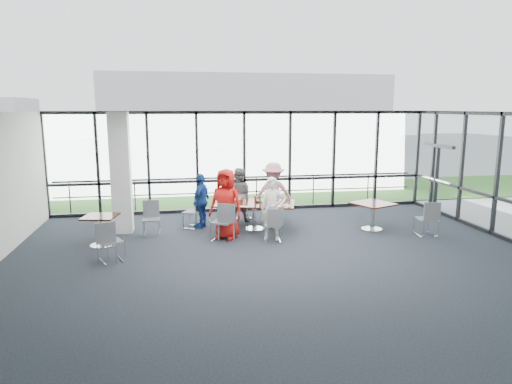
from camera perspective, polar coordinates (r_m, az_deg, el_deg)
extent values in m
cube|color=black|center=(10.17, 2.81, -8.51)|extent=(12.00, 10.00, 0.02)
cube|color=white|center=(9.61, 2.99, 9.90)|extent=(12.00, 10.00, 0.04)
cube|color=silver|center=(5.16, 15.53, -9.15)|extent=(12.00, 0.10, 3.20)
cube|color=white|center=(14.63, -1.48, 3.84)|extent=(12.00, 0.10, 3.20)
cube|color=black|center=(15.61, 21.62, 1.48)|extent=(0.12, 1.60, 2.10)
cube|color=white|center=(12.57, -16.53, 2.30)|extent=(0.50, 0.50, 3.20)
cube|color=gray|center=(19.77, -3.61, 0.83)|extent=(80.00, 70.00, 0.02)
cube|color=#28581A|center=(17.81, -2.89, -0.14)|extent=(80.00, 5.00, 0.01)
cube|color=silver|center=(41.82, -1.58, 10.11)|extent=(24.00, 10.00, 6.00)
cylinder|color=#2D2D33|center=(15.38, -1.79, 0.02)|extent=(12.00, 0.06, 0.06)
cube|color=#321209|center=(12.42, -0.24, -1.43)|extent=(2.42, 1.75, 0.04)
cylinder|color=silver|center=(12.50, -0.24, -3.11)|extent=(0.12, 0.12, 0.71)
cylinder|color=silver|center=(12.59, -0.24, -4.61)|extent=(0.56, 0.56, 0.03)
cube|color=#321209|center=(11.56, -18.90, -2.92)|extent=(0.89, 0.89, 0.04)
cylinder|color=silver|center=(11.65, -18.79, -4.71)|extent=(0.12, 0.12, 0.71)
cube|color=#321209|center=(12.78, 14.41, -1.42)|extent=(1.23, 1.23, 0.04)
cylinder|color=silver|center=(12.86, 14.33, -3.06)|extent=(0.12, 0.12, 0.71)
imported|color=red|center=(11.57, -3.77, -1.49)|extent=(1.04, 0.93, 1.79)
imported|color=white|center=(11.49, 2.03, -2.08)|extent=(0.69, 0.60, 1.60)
imported|color=slate|center=(13.42, -2.23, -0.30)|extent=(0.88, 0.72, 1.57)
imported|color=#CA7F8F|center=(13.20, 2.16, -0.08)|extent=(1.19, 0.72, 1.75)
imported|color=navy|center=(12.72, -6.85, -1.09)|extent=(0.84, 1.01, 1.52)
cylinder|color=white|center=(12.10, -3.24, -1.63)|extent=(0.24, 0.24, 0.01)
cylinder|color=white|center=(11.95, 2.54, -1.79)|extent=(0.27, 0.27, 0.01)
cylinder|color=white|center=(12.91, -2.48, -0.86)|extent=(0.25, 0.25, 0.01)
cylinder|color=white|center=(12.76, 2.17, -0.99)|extent=(0.26, 0.26, 0.01)
cylinder|color=white|center=(12.56, -4.68, -1.20)|extent=(0.25, 0.25, 0.01)
cylinder|color=white|center=(12.21, -1.47, -1.19)|extent=(0.07, 0.07, 0.15)
cylinder|color=white|center=(12.11, 1.29, -1.32)|extent=(0.07, 0.07, 0.14)
cylinder|color=white|center=(12.65, 0.09, -0.82)|extent=(0.06, 0.06, 0.13)
cylinder|color=white|center=(12.32, -3.76, -1.15)|extent=(0.07, 0.07, 0.13)
cube|color=silver|center=(11.93, -1.48, -1.82)|extent=(0.34, 0.30, 0.00)
cube|color=silver|center=(12.09, 3.96, -1.68)|extent=(0.33, 0.33, 0.00)
cube|color=silver|center=(12.76, 0.75, -1.01)|extent=(0.29, 0.21, 0.00)
cube|color=black|center=(12.43, 0.16, -1.23)|extent=(0.10, 0.07, 0.04)
cylinder|color=#AA1B08|center=(12.43, -0.09, -0.90)|extent=(0.06, 0.06, 0.18)
cylinder|color=#1B6921|center=(12.39, 0.51, -0.90)|extent=(0.05, 0.05, 0.20)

